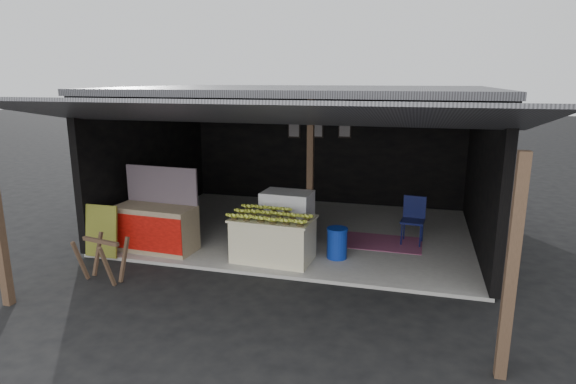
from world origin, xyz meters
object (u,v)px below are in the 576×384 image
(banana_table, at_px, (273,239))
(neighbor_stall, at_px, (156,226))
(sawhorse, at_px, (102,255))
(water_barrel, at_px, (337,244))
(white_crate, at_px, (287,218))
(plastic_chair, at_px, (414,216))

(banana_table, height_order, neighbor_stall, neighbor_stall)
(neighbor_stall, relative_size, sawhorse, 2.08)
(neighbor_stall, height_order, water_barrel, neighbor_stall)
(sawhorse, relative_size, water_barrel, 1.41)
(water_barrel, bearing_deg, white_crate, 154.87)
(water_barrel, height_order, plastic_chair, plastic_chair)
(banana_table, bearing_deg, water_barrel, 22.93)
(plastic_chair, bearing_deg, water_barrel, -129.95)
(plastic_chair, bearing_deg, white_crate, -156.29)
(banana_table, xyz_separation_m, water_barrel, (1.07, 0.39, -0.13))
(white_crate, distance_m, sawhorse, 3.38)
(white_crate, xyz_separation_m, plastic_chair, (2.34, 0.74, 0.02))
(white_crate, relative_size, water_barrel, 1.97)
(white_crate, distance_m, plastic_chair, 2.45)
(banana_table, distance_m, plastic_chair, 2.86)
(plastic_chair, bearing_deg, neighbor_stall, -153.61)
(neighbor_stall, distance_m, plastic_chair, 4.91)
(neighbor_stall, bearing_deg, plastic_chair, 23.56)
(banana_table, xyz_separation_m, plastic_chair, (2.35, 1.62, 0.15))
(neighbor_stall, bearing_deg, water_barrel, 11.26)
(white_crate, xyz_separation_m, sawhorse, (-2.42, -2.36, -0.13))
(banana_table, relative_size, water_barrel, 2.77)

